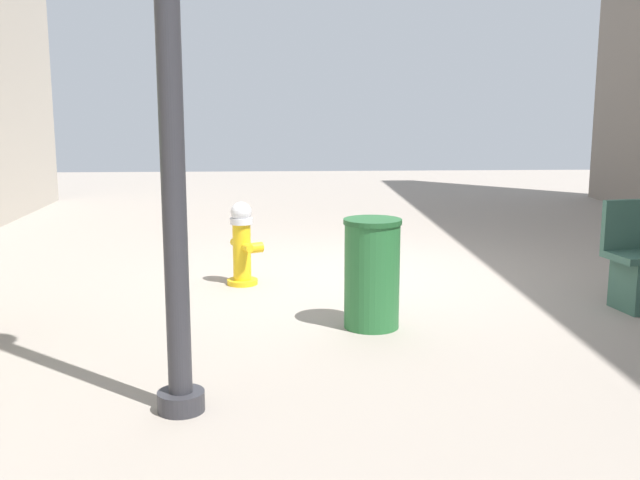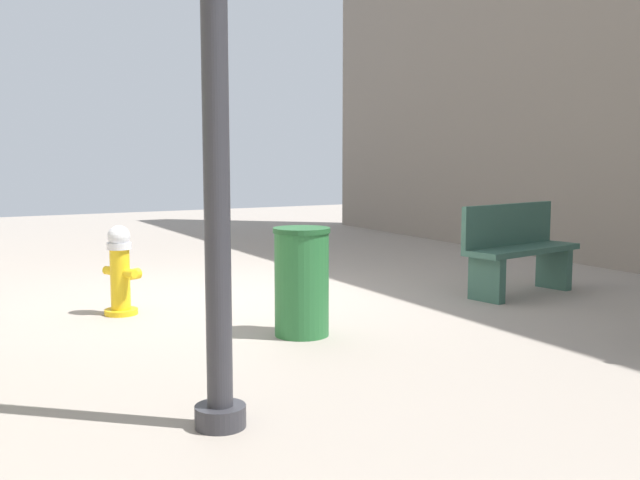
% 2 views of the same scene
% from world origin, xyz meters
% --- Properties ---
extents(ground_plane, '(23.40, 23.40, 0.00)m').
position_xyz_m(ground_plane, '(0.00, 0.00, 0.00)').
color(ground_plane, gray).
extents(fire_hydrant, '(0.37, 0.39, 0.83)m').
position_xyz_m(fire_hydrant, '(1.27, 0.25, 0.41)').
color(fire_hydrant, gold).
rests_on(fire_hydrant, ground_plane).
extents(bench_near, '(1.51, 0.69, 0.95)m').
position_xyz_m(bench_near, '(-2.66, 1.23, 0.48)').
color(bench_near, '#33594C').
rests_on(bench_near, ground_plane).
extents(trash_bin, '(0.47, 0.47, 0.89)m').
position_xyz_m(trash_bin, '(0.17, 1.75, 0.44)').
color(trash_bin, '#266633').
rests_on(trash_bin, ground_plane).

